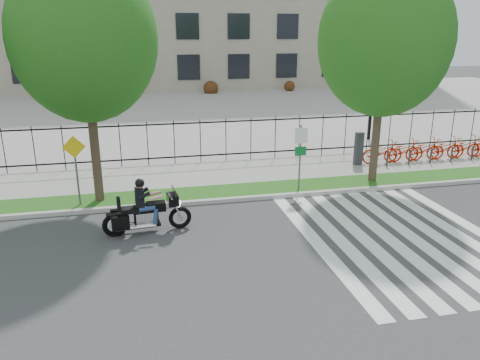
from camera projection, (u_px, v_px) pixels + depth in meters
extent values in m
plane|color=#343437|center=(246.00, 252.00, 13.37)|extent=(120.00, 120.00, 0.00)
cube|color=#ABA7A0|center=(221.00, 200.00, 17.15)|extent=(60.00, 0.20, 0.15)
cube|color=#214A12|center=(217.00, 193.00, 17.94)|extent=(60.00, 1.50, 0.15)
cube|color=gray|center=(207.00, 174.00, 20.26)|extent=(60.00, 3.50, 0.15)
cube|color=gray|center=(173.00, 110.00, 36.57)|extent=(80.00, 34.00, 0.10)
cylinder|color=black|center=(372.00, 106.00, 25.97)|extent=(0.14, 0.14, 4.00)
cylinder|color=black|center=(375.00, 71.00, 25.38)|extent=(0.06, 0.70, 0.70)
sphere|color=white|center=(369.00, 69.00, 25.28)|extent=(0.36, 0.36, 0.36)
sphere|color=white|center=(381.00, 69.00, 25.42)|extent=(0.36, 0.36, 0.36)
cylinder|color=#3C2920|center=(94.00, 143.00, 16.38)|extent=(0.32, 0.32, 4.20)
ellipsoid|color=#135515|center=(84.00, 38.00, 15.29)|extent=(4.81, 4.81, 5.53)
cylinder|color=#3C2920|center=(376.00, 132.00, 18.65)|extent=(0.32, 0.32, 4.03)
ellipsoid|color=#135515|center=(385.00, 40.00, 17.56)|extent=(5.04, 5.04, 5.80)
cube|color=#2D2D33|center=(359.00, 149.00, 21.22)|extent=(0.35, 0.25, 1.50)
imported|color=#BB1D00|center=(382.00, 152.00, 21.54)|extent=(2.00, 0.70, 1.05)
cylinder|color=#2D2D33|center=(387.00, 158.00, 21.13)|extent=(0.08, 0.08, 0.70)
imported|color=#BB1D00|center=(404.00, 151.00, 21.77)|extent=(2.00, 0.70, 1.05)
cylinder|color=#2D2D33|center=(409.00, 157.00, 21.36)|extent=(0.08, 0.08, 0.70)
imported|color=#BB1D00|center=(425.00, 149.00, 21.99)|extent=(2.00, 0.70, 1.05)
cylinder|color=#2D2D33|center=(431.00, 156.00, 21.58)|extent=(0.08, 0.08, 0.70)
imported|color=#BB1D00|center=(446.00, 148.00, 22.22)|extent=(2.00, 0.70, 1.05)
cylinder|color=#2D2D33|center=(452.00, 154.00, 21.81)|extent=(0.08, 0.08, 0.70)
imported|color=#BB1D00|center=(466.00, 147.00, 22.45)|extent=(2.00, 0.70, 1.05)
cylinder|color=#2D2D33|center=(472.00, 153.00, 22.04)|extent=(0.08, 0.08, 0.70)
cylinder|color=#59595B|center=(300.00, 157.00, 17.87)|extent=(0.07, 0.07, 2.50)
cube|color=white|center=(301.00, 136.00, 17.57)|extent=(0.50, 0.03, 0.60)
cube|color=#0C6626|center=(301.00, 151.00, 17.76)|extent=(0.45, 0.03, 0.35)
cylinder|color=#59595B|center=(77.00, 172.00, 16.20)|extent=(0.07, 0.07, 2.40)
cube|color=yellow|center=(74.00, 147.00, 15.88)|extent=(0.78, 0.03, 0.78)
torus|color=black|center=(180.00, 218.00, 14.87)|extent=(0.74, 0.20, 0.73)
torus|color=black|center=(115.00, 225.00, 14.29)|extent=(0.78, 0.22, 0.77)
cube|color=black|center=(173.00, 199.00, 14.61)|extent=(0.37, 0.61, 0.32)
cube|color=#26262B|center=(175.00, 192.00, 14.55)|extent=(0.20, 0.54, 0.32)
cube|color=silver|center=(146.00, 218.00, 14.53)|extent=(0.66, 0.41, 0.42)
cube|color=black|center=(156.00, 206.00, 14.51)|extent=(0.61, 0.41, 0.28)
cube|color=black|center=(133.00, 209.00, 14.32)|extent=(0.77, 0.44, 0.15)
cube|color=black|center=(119.00, 204.00, 14.13)|extent=(0.14, 0.37, 0.36)
cube|color=black|center=(121.00, 223.00, 14.00)|extent=(0.54, 0.21, 0.42)
cube|color=black|center=(119.00, 216.00, 14.57)|extent=(0.54, 0.21, 0.42)
cube|color=black|center=(140.00, 197.00, 14.26)|extent=(0.29, 0.44, 0.55)
sphere|color=tan|center=(140.00, 185.00, 14.15)|extent=(0.24, 0.24, 0.24)
sphere|color=black|center=(140.00, 183.00, 14.14)|extent=(0.29, 0.29, 0.29)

